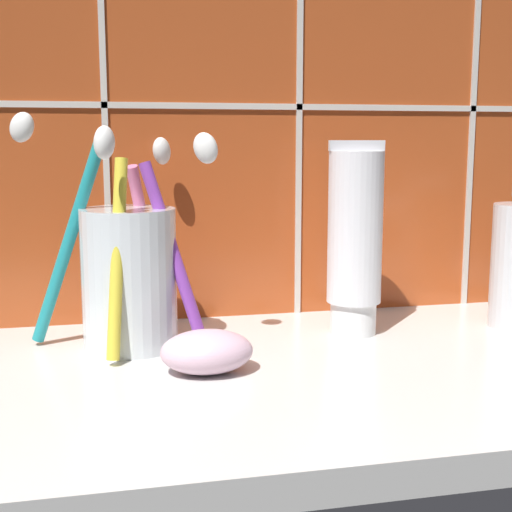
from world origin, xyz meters
TOP-DOWN VIEW (x-y plane):
  - sink_counter at (0.00, 0.00)cm, footprint 64.65×30.13cm
  - tile_wall_backsplash at (0.01, 15.31)cm, footprint 74.65×1.72cm
  - toothbrush_cup at (-13.29, 7.05)cm, footprint 15.15×12.39cm
  - toothpaste_tube at (4.08, 7.04)cm, footprint 4.45×4.23cm
  - soap_bar at (-8.68, 0.15)cm, footprint 6.14×4.58cm

SIDE VIEW (x-z plane):
  - sink_counter at x=0.00cm, z-range 0.00..2.00cm
  - soap_bar at x=-8.68cm, z-range 2.00..4.85cm
  - toothbrush_cup at x=-13.29cm, z-range -1.03..16.34cm
  - toothpaste_tube at x=4.08cm, z-range 1.95..17.07cm
  - tile_wall_backsplash at x=0.01cm, z-range 0.01..52.37cm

